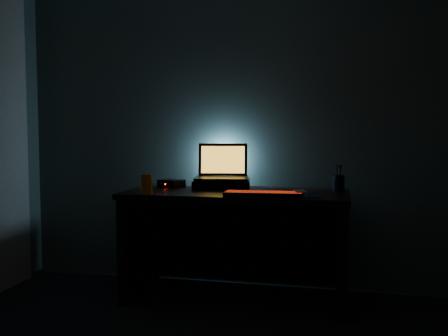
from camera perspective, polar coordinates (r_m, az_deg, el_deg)
name	(u,v)px	position (r m, az deg, el deg)	size (l,w,h in m)	color
room	(149,104)	(1.82, -8.62, 7.19)	(3.50, 4.00, 2.50)	black
desk	(238,227)	(3.50, 1.59, -6.73)	(1.50, 0.70, 0.75)	black
riser	(222,184)	(3.58, -0.25, -1.83)	(0.40, 0.30, 0.06)	black
laptop	(222,171)	(3.62, -0.20, -0.33)	(0.42, 0.34, 0.26)	black
keyboard	(264,194)	(3.13, 4.56, -2.98)	(0.50, 0.19, 0.03)	black
mousepad	(300,196)	(3.14, 8.70, -3.22)	(0.22, 0.20, 0.00)	#0B1351
mouse	(300,193)	(3.14, 8.70, -2.88)	(0.07, 0.11, 0.03)	gray
pen_cup	(339,183)	(3.47, 12.96, -1.70)	(0.08, 0.08, 0.11)	black
juice_glass	(147,184)	(3.26, -8.85, -1.85)	(0.08, 0.08, 0.13)	orange
router	(171,183)	(3.66, -6.03, -1.75)	(0.20, 0.18, 0.05)	black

